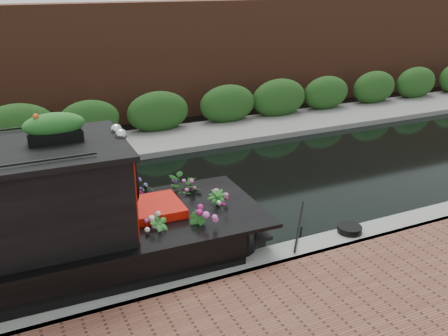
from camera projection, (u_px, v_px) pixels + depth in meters
name	position (u px, v px, depth m)	size (l,w,h in m)	color
ground	(142.00, 208.00, 11.00)	(80.00, 80.00, 0.00)	black
near_bank_coping	(199.00, 287.00, 8.21)	(40.00, 0.60, 0.50)	gray
far_bank_path	(100.00, 152.00, 14.54)	(40.00, 2.40, 0.34)	slate
far_hedge	(94.00, 143.00, 15.30)	(40.00, 1.10, 2.80)	#1D4416
far_brick_wall	(81.00, 126.00, 17.07)	(40.00, 1.00, 8.00)	#562E1D
rope_fender	(253.00, 225.00, 9.89)	(0.35, 0.35, 0.43)	brown
coiled_mooring_rope	(350.00, 229.00, 9.43)	(0.46, 0.46, 0.12)	black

